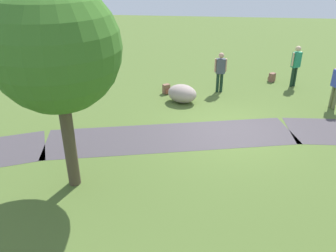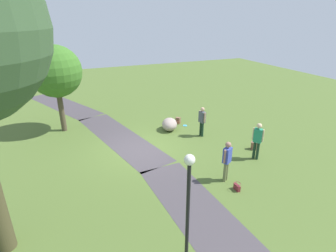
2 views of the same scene
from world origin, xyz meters
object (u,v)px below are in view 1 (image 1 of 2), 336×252
(spare_backpack_on_lawn, at_px, (272,77))
(passerby_on_path, at_px, (220,70))
(frisbee_on_grass, at_px, (179,91))
(young_tree_near_path, at_px, (56,49))
(lawn_boulder, at_px, (182,94))
(backpack_by_boulder, at_px, (166,89))
(man_near_boulder, at_px, (296,63))

(spare_backpack_on_lawn, bearing_deg, passerby_on_path, 33.70)
(frisbee_on_grass, bearing_deg, spare_backpack_on_lawn, -156.57)
(passerby_on_path, bearing_deg, young_tree_near_path, 61.45)
(frisbee_on_grass, bearing_deg, lawn_boulder, 101.29)
(young_tree_near_path, xyz_separation_m, lawn_boulder, (-2.37, -5.79, -3.13))
(lawn_boulder, distance_m, backpack_by_boulder, 1.17)
(lawn_boulder, bearing_deg, backpack_by_boulder, -50.61)
(spare_backpack_on_lawn, bearing_deg, backpack_by_boulder, 23.80)
(young_tree_near_path, xyz_separation_m, backpack_by_boulder, (-1.63, -6.68, -3.30))
(spare_backpack_on_lawn, bearing_deg, frisbee_on_grass, 23.43)
(young_tree_near_path, xyz_separation_m, passerby_on_path, (-3.87, -7.11, -2.50))
(lawn_boulder, bearing_deg, frisbee_on_grass, -78.71)
(frisbee_on_grass, bearing_deg, man_near_boulder, -166.13)
(man_near_boulder, relative_size, passerby_on_path, 1.06)
(young_tree_near_path, bearing_deg, man_near_boulder, -131.22)
(lawn_boulder, xyz_separation_m, passerby_on_path, (-1.50, -1.32, 0.63))
(lawn_boulder, height_order, backpack_by_boulder, lawn_boulder)
(backpack_by_boulder, bearing_deg, frisbee_on_grass, -153.15)
(spare_backpack_on_lawn, relative_size, frisbee_on_grass, 1.50)
(young_tree_near_path, distance_m, man_near_boulder, 11.14)
(man_near_boulder, relative_size, spare_backpack_on_lawn, 4.54)
(young_tree_near_path, relative_size, lawn_boulder, 3.42)
(man_near_boulder, height_order, backpack_by_boulder, man_near_boulder)
(young_tree_near_path, height_order, spare_backpack_on_lawn, young_tree_near_path)
(spare_backpack_on_lawn, height_order, frisbee_on_grass, spare_backpack_on_lawn)
(lawn_boulder, relative_size, backpack_by_boulder, 3.61)
(backpack_by_boulder, xyz_separation_m, frisbee_on_grass, (-0.50, -0.25, -0.18))
(spare_backpack_on_lawn, bearing_deg, man_near_boulder, 144.65)
(young_tree_near_path, relative_size, backpack_by_boulder, 12.35)
(lawn_boulder, height_order, man_near_boulder, man_near_boulder)
(man_near_boulder, distance_m, backpack_by_boulder, 5.79)
(man_near_boulder, height_order, passerby_on_path, man_near_boulder)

